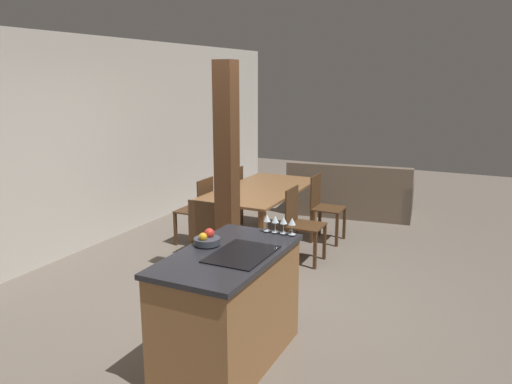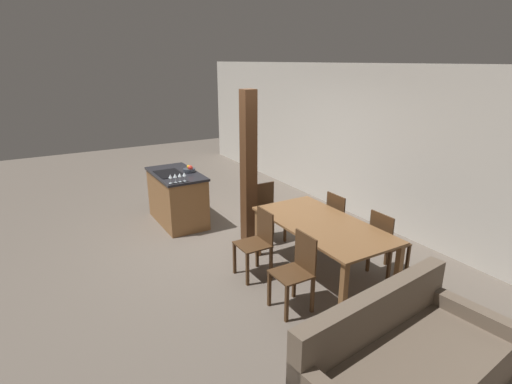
% 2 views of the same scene
% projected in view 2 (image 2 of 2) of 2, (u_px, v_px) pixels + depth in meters
% --- Properties ---
extents(ground_plane, '(16.00, 16.00, 0.00)m').
position_uv_depth(ground_plane, '(226.00, 240.00, 6.41)').
color(ground_plane, '#665B51').
extents(wall_back, '(11.20, 0.08, 2.70)m').
position_uv_depth(wall_back, '(353.00, 141.00, 7.24)').
color(wall_back, beige).
rests_on(wall_back, ground_plane).
extents(kitchen_island, '(1.30, 0.71, 0.92)m').
position_uv_depth(kitchen_island, '(177.00, 197.00, 6.99)').
color(kitchen_island, olive).
rests_on(kitchen_island, ground_plane).
extents(fruit_bowl, '(0.21, 0.21, 0.12)m').
position_uv_depth(fruit_bowl, '(189.00, 169.00, 6.89)').
color(fruit_bowl, '#383D47').
rests_on(fruit_bowl, kitchen_island).
extents(wine_glass_near, '(0.06, 0.06, 0.15)m').
position_uv_depth(wine_glass_near, '(170.00, 177.00, 6.20)').
color(wine_glass_near, silver).
rests_on(wine_glass_near, kitchen_island).
extents(wine_glass_middle, '(0.06, 0.06, 0.15)m').
position_uv_depth(wine_glass_middle, '(175.00, 176.00, 6.24)').
color(wine_glass_middle, silver).
rests_on(wine_glass_middle, kitchen_island).
extents(wine_glass_far, '(0.06, 0.06, 0.15)m').
position_uv_depth(wine_glass_far, '(180.00, 175.00, 6.27)').
color(wine_glass_far, silver).
rests_on(wine_glass_far, kitchen_island).
extents(wine_glass_end, '(0.06, 0.06, 0.15)m').
position_uv_depth(wine_glass_end, '(184.00, 175.00, 6.31)').
color(wine_glass_end, silver).
rests_on(wine_glass_end, kitchen_island).
extents(dining_table, '(1.94, 0.99, 0.75)m').
position_uv_depth(dining_table, '(322.00, 229.00, 5.18)').
color(dining_table, brown).
rests_on(dining_table, ground_plane).
extents(dining_chair_near_left, '(0.40, 0.40, 0.90)m').
position_uv_depth(dining_chair_near_left, '(257.00, 242.00, 5.24)').
color(dining_chair_near_left, '#472D19').
rests_on(dining_chair_near_left, ground_plane).
extents(dining_chair_near_right, '(0.40, 0.40, 0.90)m').
position_uv_depth(dining_chair_near_right, '(296.00, 270.00, 4.53)').
color(dining_chair_near_right, '#472D19').
rests_on(dining_chair_near_right, ground_plane).
extents(dining_chair_far_left, '(0.40, 0.40, 0.90)m').
position_uv_depth(dining_chair_far_left, '(341.00, 220.00, 5.94)').
color(dining_chair_far_left, '#472D19').
rests_on(dining_chair_far_left, ground_plane).
extents(dining_chair_far_right, '(0.40, 0.40, 0.90)m').
position_uv_depth(dining_chair_far_right, '(386.00, 242.00, 5.23)').
color(dining_chair_far_right, '#472D19').
rests_on(dining_chair_far_right, ground_plane).
extents(dining_chair_head_end, '(0.40, 0.40, 0.90)m').
position_uv_depth(dining_chair_head_end, '(267.00, 210.00, 6.33)').
color(dining_chair_head_end, '#472D19').
rests_on(dining_chair_head_end, ground_plane).
extents(couch, '(1.14, 2.04, 0.85)m').
position_uv_depth(couch, '(405.00, 368.00, 3.37)').
color(couch, brown).
rests_on(couch, ground_plane).
extents(timber_post, '(0.20, 0.20, 2.36)m').
position_uv_depth(timber_post, '(249.00, 169.00, 6.06)').
color(timber_post, '#4C2D19').
rests_on(timber_post, ground_plane).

